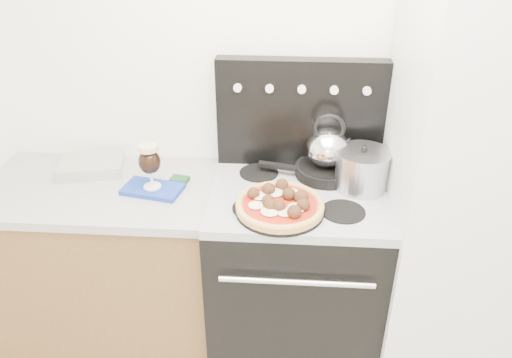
# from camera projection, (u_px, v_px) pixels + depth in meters

# --- Properties ---
(room_shell) EXTENTS (3.52, 3.01, 2.52)m
(room_shell) POSITION_uv_depth(u_px,v_px,m) (273.00, 259.00, 1.23)
(room_shell) COLOR beige
(room_shell) RESTS_ON ground
(base_cabinet) EXTENTS (1.45, 0.60, 0.86)m
(base_cabinet) POSITION_uv_depth(u_px,v_px,m) (72.00, 265.00, 2.48)
(base_cabinet) COLOR brown
(base_cabinet) RESTS_ON ground
(countertop) EXTENTS (1.48, 0.63, 0.04)m
(countertop) POSITION_uv_depth(u_px,v_px,m) (54.00, 187.00, 2.26)
(countertop) COLOR #A9A9AA
(countertop) RESTS_ON base_cabinet
(stove_body) EXTENTS (0.76, 0.65, 0.88)m
(stove_body) POSITION_uv_depth(u_px,v_px,m) (294.00, 277.00, 2.39)
(stove_body) COLOR black
(stove_body) RESTS_ON ground
(cooktop) EXTENTS (0.76, 0.65, 0.04)m
(cooktop) POSITION_uv_depth(u_px,v_px,m) (298.00, 195.00, 2.16)
(cooktop) COLOR #ADADB2
(cooktop) RESTS_ON stove_body
(backguard) EXTENTS (0.76, 0.08, 0.50)m
(backguard) POSITION_uv_depth(u_px,v_px,m) (300.00, 113.00, 2.27)
(backguard) COLOR black
(backguard) RESTS_ON cooktop
(fridge) EXTENTS (0.64, 0.68, 1.90)m
(fridge) POSITION_uv_depth(u_px,v_px,m) (467.00, 194.00, 2.07)
(fridge) COLOR silver
(fridge) RESTS_ON ground
(foil_sheet) EXTENTS (0.33, 0.27, 0.06)m
(foil_sheet) POSITION_uv_depth(u_px,v_px,m) (92.00, 166.00, 2.34)
(foil_sheet) COLOR white
(foil_sheet) RESTS_ON countertop
(oven_mitt) EXTENTS (0.28, 0.19, 0.02)m
(oven_mitt) POSITION_uv_depth(u_px,v_px,m) (153.00, 189.00, 2.19)
(oven_mitt) COLOR #1B37A4
(oven_mitt) RESTS_ON countertop
(beer_glass) EXTENTS (0.12, 0.12, 0.21)m
(beer_glass) POSITION_uv_depth(u_px,v_px,m) (150.00, 166.00, 2.13)
(beer_glass) COLOR black
(beer_glass) RESTS_ON oven_mitt
(pizza_pan) EXTENTS (0.44, 0.44, 0.01)m
(pizza_pan) POSITION_uv_depth(u_px,v_px,m) (280.00, 210.00, 2.01)
(pizza_pan) COLOR black
(pizza_pan) RESTS_ON cooktop
(pizza) EXTENTS (0.37, 0.37, 0.05)m
(pizza) POSITION_uv_depth(u_px,v_px,m) (280.00, 204.00, 2.00)
(pizza) COLOR #C69144
(pizza) RESTS_ON pizza_pan
(skillet) EXTENTS (0.33, 0.33, 0.05)m
(skillet) POSITION_uv_depth(u_px,v_px,m) (326.00, 171.00, 2.26)
(skillet) COLOR black
(skillet) RESTS_ON cooktop
(tea_kettle) EXTENTS (0.22, 0.22, 0.21)m
(tea_kettle) POSITION_uv_depth(u_px,v_px,m) (328.00, 145.00, 2.20)
(tea_kettle) COLOR silver
(tea_kettle) RESTS_ON skillet
(stock_pot) EXTENTS (0.28, 0.28, 0.16)m
(stock_pot) POSITION_uv_depth(u_px,v_px,m) (362.00, 171.00, 2.14)
(stock_pot) COLOR #B0B1BC
(stock_pot) RESTS_ON cooktop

